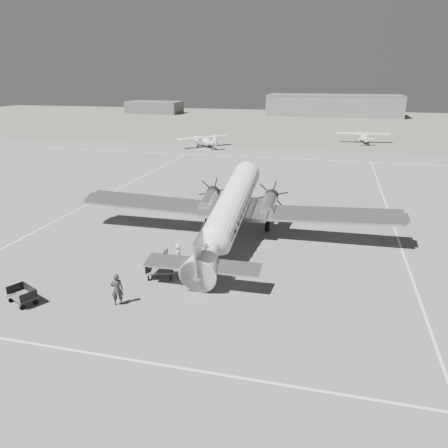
{
  "coord_description": "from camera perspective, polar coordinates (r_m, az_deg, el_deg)",
  "views": [
    {
      "loc": [
        6.33,
        -29.78,
        12.76
      ],
      "look_at": [
        -1.2,
        0.04,
        2.2
      ],
      "focal_mm": 35.0,
      "sensor_mm": 36.0,
      "label": 1
    }
  ],
  "objects": [
    {
      "name": "taxi_line_near",
      "position": [
        21.26,
        -6.46,
        -18.07
      ],
      "size": [
        60.0,
        0.15,
        0.01
      ],
      "primitive_type": "cube",
      "color": "silver",
      "rests_on": "ground"
    },
    {
      "name": "ramp_agent",
      "position": [
        30.35,
        -7.48,
        -4.43
      ],
      "size": [
        0.62,
        0.79,
        1.6
      ],
      "primitive_type": "imported",
      "rotation": [
        0.0,
        0.0,
        1.59
      ],
      "color": "silver",
      "rests_on": "ground"
    },
    {
      "name": "baggage_cart_far",
      "position": [
        28.42,
        -24.85,
        -8.5
      ],
      "size": [
        2.15,
        1.91,
        1.01
      ],
      "primitive_type": null,
      "rotation": [
        0.0,
        0.0,
        -0.45
      ],
      "color": "#4F4F4F",
      "rests_on": "ground"
    },
    {
      "name": "dc3_airliner",
      "position": [
        34.25,
        0.82,
        1.65
      ],
      "size": [
        27.29,
        19.13,
        5.15
      ],
      "primitive_type": null,
      "rotation": [
        0.0,
        0.0,
        0.01
      ],
      "color": "#B0B0B2",
      "rests_on": "ground"
    },
    {
      "name": "ground_crew",
      "position": [
        26.26,
        -13.8,
        -8.29
      ],
      "size": [
        0.85,
        0.73,
        1.97
      ],
      "primitive_type": "imported",
      "rotation": [
        0.0,
        0.0,
        3.58
      ],
      "color": "#292929",
      "rests_on": "ground"
    },
    {
      "name": "hangar_main",
      "position": [
        150.08,
        14.11,
        14.79
      ],
      "size": [
        42.0,
        14.0,
        6.6
      ],
      "color": "slate",
      "rests_on": "ground"
    },
    {
      "name": "ground",
      "position": [
        33.01,
        2.01,
        -3.8
      ],
      "size": [
        260.0,
        260.0,
        0.0
      ],
      "primitive_type": "plane",
      "color": "slate",
      "rests_on": "ground"
    },
    {
      "name": "taxi_line_left",
      "position": [
        48.34,
        -16.67,
        2.84
      ],
      "size": [
        0.15,
        60.0,
        0.01
      ],
      "primitive_type": "cube",
      "color": "silver",
      "rests_on": "ground"
    },
    {
      "name": "shed_secondary",
      "position": [
        157.6,
        -9.07,
        14.81
      ],
      "size": [
        18.0,
        10.0,
        4.0
      ],
      "primitive_type": "cube",
      "color": "#4F4F4F",
      "rests_on": "ground"
    },
    {
      "name": "taxi_line_horizon",
      "position": [
        71.22,
        8.94,
        8.41
      ],
      "size": [
        90.0,
        0.15,
        0.01
      ],
      "primitive_type": "cube",
      "color": "silver",
      "rests_on": "ground"
    },
    {
      "name": "taxi_line_right",
      "position": [
        32.89,
        22.99,
        -5.47
      ],
      "size": [
        0.15,
        80.0,
        0.01
      ],
      "primitive_type": "cube",
      "color": "silver",
      "rests_on": "ground"
    },
    {
      "name": "light_plane_right",
      "position": [
        91.22,
        17.7,
        10.71
      ],
      "size": [
        11.04,
        9.29,
        2.14
      ],
      "primitive_type": null,
      "rotation": [
        0.0,
        0.0,
        0.1
      ],
      "color": "white",
      "rests_on": "ground"
    },
    {
      "name": "baggage_cart_near",
      "position": [
        29.26,
        -8.34,
        -5.95
      ],
      "size": [
        2.21,
        1.83,
        1.08
      ],
      "primitive_type": null,
      "rotation": [
        0.0,
        0.0,
        0.28
      ],
      "color": "#4F4F4F",
      "rests_on": "ground"
    },
    {
      "name": "grass_infield",
      "position": [
        125.59,
        11.5,
        12.76
      ],
      "size": [
        260.0,
        90.0,
        0.01
      ],
      "primitive_type": "cube",
      "color": "#59574A",
      "rests_on": "ground"
    },
    {
      "name": "passenger",
      "position": [
        31.04,
        -6.02,
        -3.92
      ],
      "size": [
        0.64,
        0.83,
        1.51
      ],
      "primitive_type": "imported",
      "rotation": [
        0.0,
        0.0,
        1.81
      ],
      "color": "#B5B5B3",
      "rests_on": "ground"
    },
    {
      "name": "light_plane_left",
      "position": [
        81.82,
        -2.62,
        10.71
      ],
      "size": [
        12.98,
        13.03,
        2.11
      ],
      "primitive_type": null,
      "rotation": [
        0.0,
        0.0,
        0.8
      ],
      "color": "white",
      "rests_on": "ground"
    }
  ]
}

